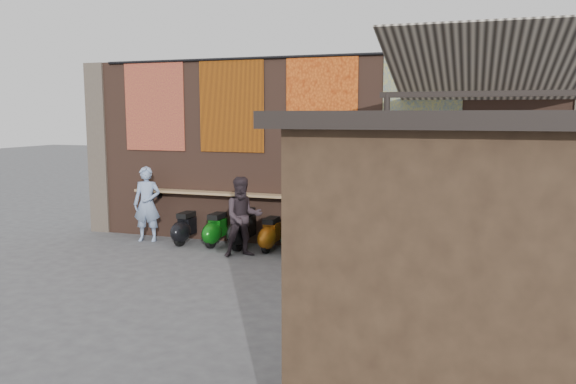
# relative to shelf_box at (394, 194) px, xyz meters

# --- Properties ---
(ground) EXTENTS (70.00, 70.00, 0.00)m
(ground) POSITION_rel_shelf_box_xyz_m (-1.84, -2.30, -1.26)
(ground) COLOR #474749
(ground) RESTS_ON ground
(brick_wall) EXTENTS (10.00, 0.40, 4.00)m
(brick_wall) POSITION_rel_shelf_box_xyz_m (-1.84, 0.40, 0.74)
(brick_wall) COLOR brown
(brick_wall) RESTS_ON ground
(pier_left) EXTENTS (0.50, 0.50, 4.00)m
(pier_left) POSITION_rel_shelf_box_xyz_m (-7.04, 0.40, 0.74)
(pier_left) COLOR #4C4238
(pier_left) RESTS_ON ground
(eating_counter) EXTENTS (8.00, 0.32, 0.05)m
(eating_counter) POSITION_rel_shelf_box_xyz_m (-1.84, 0.03, -0.16)
(eating_counter) COLOR #9E7A51
(eating_counter) RESTS_ON brick_wall
(shelf_box) EXTENTS (0.64, 0.33, 0.27)m
(shelf_box) POSITION_rel_shelf_box_xyz_m (0.00, 0.00, 0.00)
(shelf_box) COLOR white
(shelf_box) RESTS_ON eating_counter
(tapestry_redgold) EXTENTS (1.50, 0.02, 2.00)m
(tapestry_redgold) POSITION_rel_shelf_box_xyz_m (-5.44, 0.18, 1.74)
(tapestry_redgold) COLOR maroon
(tapestry_redgold) RESTS_ON brick_wall
(tapestry_sun) EXTENTS (1.50, 0.02, 2.00)m
(tapestry_sun) POSITION_rel_shelf_box_xyz_m (-3.54, 0.18, 1.74)
(tapestry_sun) COLOR #C75A0B
(tapestry_sun) RESTS_ON brick_wall
(tapestry_orange) EXTENTS (1.50, 0.02, 2.00)m
(tapestry_orange) POSITION_rel_shelf_box_xyz_m (-1.54, 0.18, 1.74)
(tapestry_orange) COLOR orange
(tapestry_orange) RESTS_ON brick_wall
(tapestry_multi) EXTENTS (1.50, 0.02, 2.00)m
(tapestry_multi) POSITION_rel_shelf_box_xyz_m (0.46, 0.18, 1.74)
(tapestry_multi) COLOR #294996
(tapestry_multi) RESTS_ON brick_wall
(hang_rail) EXTENTS (9.50, 0.06, 0.06)m
(hang_rail) POSITION_rel_shelf_box_xyz_m (-1.84, 0.17, 2.72)
(hang_rail) COLOR black
(hang_rail) RESTS_ON brick_wall
(scooter_stool_0) EXTENTS (0.33, 0.72, 0.69)m
(scooter_stool_0) POSITION_rel_shelf_box_xyz_m (-4.47, -0.31, -0.92)
(scooter_stool_0) COLOR black
(scooter_stool_0) RESTS_ON ground
(scooter_stool_1) EXTENTS (0.33, 0.74, 0.70)m
(scooter_stool_1) POSITION_rel_shelf_box_xyz_m (-3.75, -0.26, -0.91)
(scooter_stool_1) COLOR #0D5B0F
(scooter_stool_1) RESTS_ON ground
(scooter_stool_2) EXTENTS (0.39, 0.87, 0.83)m
(scooter_stool_2) POSITION_rel_shelf_box_xyz_m (-3.12, -0.27, -0.85)
(scooter_stool_2) COLOR black
(scooter_stool_2) RESTS_ON ground
(scooter_stool_3) EXTENTS (0.32, 0.72, 0.68)m
(scooter_stool_3) POSITION_rel_shelf_box_xyz_m (-2.49, -0.30, -0.92)
(scooter_stool_3) COLOR #974D0D
(scooter_stool_3) RESTS_ON ground
(scooter_stool_4) EXTENTS (0.37, 0.82, 0.78)m
(scooter_stool_4) POSITION_rel_shelf_box_xyz_m (-1.93, -0.34, -0.87)
(scooter_stool_4) COLOR #186050
(scooter_stool_4) RESTS_ON ground
(scooter_stool_5) EXTENTS (0.37, 0.82, 0.78)m
(scooter_stool_5) POSITION_rel_shelf_box_xyz_m (-1.26, -0.27, -0.87)
(scooter_stool_5) COLOR maroon
(scooter_stool_5) RESTS_ON ground
(scooter_stool_6) EXTENTS (0.35, 0.77, 0.74)m
(scooter_stool_6) POSITION_rel_shelf_box_xyz_m (-0.58, -0.28, -0.89)
(scooter_stool_6) COLOR #0D4511
(scooter_stool_6) RESTS_ON ground
(scooter_stool_7) EXTENTS (0.39, 0.87, 0.82)m
(scooter_stool_7) POSITION_rel_shelf_box_xyz_m (-0.01, -0.30, -0.85)
(scooter_stool_7) COLOR navy
(scooter_stool_7) RESTS_ON ground
(scooter_stool_8) EXTENTS (0.36, 0.79, 0.75)m
(scooter_stool_8) POSITION_rel_shelf_box_xyz_m (0.69, -0.27, -0.88)
(scooter_stool_8) COLOR navy
(scooter_stool_8) RESTS_ON ground
(scooter_stool_9) EXTENTS (0.35, 0.78, 0.74)m
(scooter_stool_9) POSITION_rel_shelf_box_xyz_m (1.31, -0.26, -0.89)
(scooter_stool_9) COLOR maroon
(scooter_stool_9) RESTS_ON ground
(scooter_stool_10) EXTENTS (0.37, 0.83, 0.79)m
(scooter_stool_10) POSITION_rel_shelf_box_xyz_m (1.99, -0.34, -0.87)
(scooter_stool_10) COLOR #140D98
(scooter_stool_10) RESTS_ON ground
(diner_left) EXTENTS (0.68, 0.53, 1.67)m
(diner_left) POSITION_rel_shelf_box_xyz_m (-5.41, -0.30, -0.42)
(diner_left) COLOR #89A0C8
(diner_left) RESTS_ON ground
(diner_right) EXTENTS (0.98, 0.94, 1.59)m
(diner_right) POSITION_rel_shelf_box_xyz_m (-2.84, -0.90, -0.46)
(diner_right) COLOR #2D2328
(diner_right) RESTS_ON ground
(shopper_navy) EXTENTS (1.11, 0.72, 1.75)m
(shopper_navy) POSITION_rel_shelf_box_xyz_m (2.01, -2.54, -0.38)
(shopper_navy) COLOR #1D1733
(shopper_navy) RESTS_ON ground
(shopper_grey) EXTENTS (1.02, 0.62, 1.53)m
(shopper_grey) POSITION_rel_shelf_box_xyz_m (1.77, -3.07, -0.49)
(shopper_grey) COLOR #5B5D60
(shopper_grey) RESTS_ON ground
(shopper_tan) EXTENTS (1.04, 0.85, 1.84)m
(shopper_tan) POSITION_rel_shelf_box_xyz_m (1.64, -1.00, -0.34)
(shopper_tan) COLOR #91735C
(shopper_tan) RESTS_ON ground
(market_stall) EXTENTS (2.50, 1.87, 2.70)m
(market_stall) POSITION_rel_shelf_box_xyz_m (1.46, -6.39, 0.09)
(market_stall) COLOR black
(market_stall) RESTS_ON ground
(stall_roof) EXTENTS (2.80, 2.15, 0.12)m
(stall_roof) POSITION_rel_shelf_box_xyz_m (1.46, -6.39, 1.51)
(stall_roof) COLOR black
(stall_roof) RESTS_ON market_stall
(stall_sign) EXTENTS (1.20, 0.04, 0.50)m
(stall_sign) POSITION_rel_shelf_box_xyz_m (1.46, -5.42, 0.70)
(stall_sign) COLOR gold
(stall_sign) RESTS_ON market_stall
(stall_shelf) EXTENTS (2.07, 0.10, 0.06)m
(stall_shelf) POSITION_rel_shelf_box_xyz_m (1.46, -5.42, -0.27)
(stall_shelf) COLOR #473321
(stall_shelf) RESTS_ON market_stall
(awning_canvas) EXTENTS (3.20, 3.28, 0.97)m
(awning_canvas) POSITION_rel_shelf_box_xyz_m (1.66, -1.40, 2.29)
(awning_canvas) COLOR beige
(awning_canvas) RESTS_ON brick_wall
(awning_ledger) EXTENTS (3.30, 0.08, 0.12)m
(awning_ledger) POSITION_rel_shelf_box_xyz_m (1.66, 0.19, 2.69)
(awning_ledger) COLOR #33261C
(awning_ledger) RESTS_ON brick_wall
(awning_header) EXTENTS (3.00, 0.08, 0.08)m
(awning_header) POSITION_rel_shelf_box_xyz_m (1.66, -2.90, 1.82)
(awning_header) COLOR black
(awning_header) RESTS_ON awning_post_left
(awning_post_left) EXTENTS (0.09, 0.09, 3.10)m
(awning_post_left) POSITION_rel_shelf_box_xyz_m (0.26, -2.90, 0.29)
(awning_post_left) COLOR black
(awning_post_left) RESTS_ON ground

